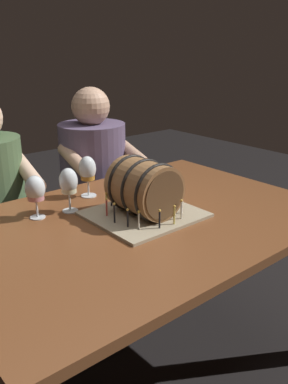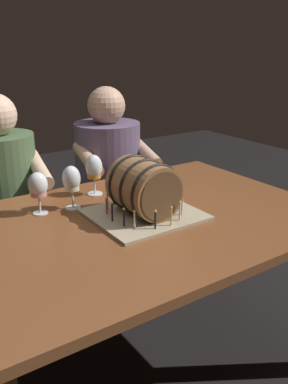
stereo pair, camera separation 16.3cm
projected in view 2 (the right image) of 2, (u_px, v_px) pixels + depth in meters
The scene contains 8 objects.
ground_plane at pixel (140, 370), 1.89m from camera, with size 8.00×8.00×0.00m, color black.
dining_table at pixel (139, 240), 1.67m from camera, with size 1.50×1.02×0.75m.
barrel_cake at pixel (144, 191), 1.63m from camera, with size 0.41×0.38×0.23m.
wine_glass_rose at pixel (38, 186), 1.64m from camera, with size 0.08×0.08×0.17m.
wine_glass_white at pixel (71, 180), 1.69m from camera, with size 0.07×0.07×0.18m.
wine_glass_amber at pixel (94, 169), 1.86m from camera, with size 0.08×0.08×0.18m.
person_seated_left at pixel (7, 217), 2.15m from camera, with size 0.41×0.50×1.18m.
person_seated_right at pixel (109, 193), 2.47m from camera, with size 0.45×0.52×1.18m.
Camera 2 is at (-0.83, -1.26, 1.40)m, focal length 38.98 mm.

